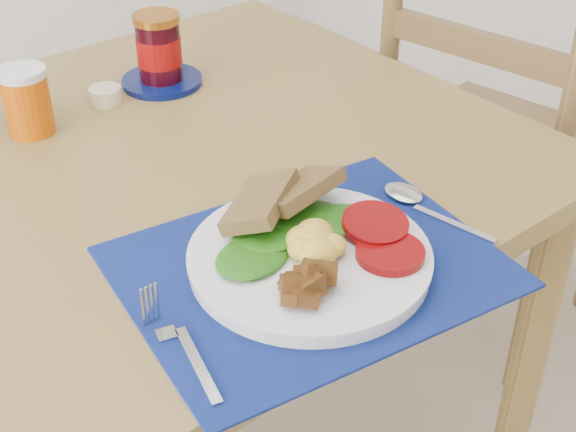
% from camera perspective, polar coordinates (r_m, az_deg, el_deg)
% --- Properties ---
extents(table, '(1.40, 0.90, 0.75)m').
position_cam_1_polar(table, '(1.17, -16.22, -2.44)').
color(table, brown).
rests_on(table, ground).
extents(chair_end, '(0.50, 0.51, 1.21)m').
position_cam_1_polar(chair_end, '(1.72, 14.70, 7.92)').
color(chair_end, '#523D1D').
rests_on(chair_end, ground).
extents(placemat, '(0.48, 0.40, 0.00)m').
position_cam_1_polar(placemat, '(0.96, 1.53, -3.62)').
color(placemat, black).
rests_on(placemat, table).
extents(breakfast_plate, '(0.29, 0.29, 0.07)m').
position_cam_1_polar(breakfast_plate, '(0.94, 1.45, -2.82)').
color(breakfast_plate, silver).
rests_on(breakfast_plate, placemat).
extents(fork, '(0.04, 0.17, 0.00)m').
position_cam_1_polar(fork, '(0.86, -7.85, -9.07)').
color(fork, '#B2B5BA').
rests_on(fork, placemat).
extents(spoon, '(0.04, 0.18, 0.01)m').
position_cam_1_polar(spoon, '(1.07, 9.28, 0.90)').
color(spoon, '#B2B5BA').
rests_on(spoon, placemat).
extents(juice_glass, '(0.07, 0.07, 0.10)m').
position_cam_1_polar(juice_glass, '(1.28, -18.05, 7.66)').
color(juice_glass, '#BD4B05').
rests_on(juice_glass, table).
extents(ramekin, '(0.05, 0.05, 0.03)m').
position_cam_1_polar(ramekin, '(1.36, -12.84, 8.37)').
color(ramekin, beige).
rests_on(ramekin, table).
extents(jam_on_saucer, '(0.14, 0.14, 0.12)m').
position_cam_1_polar(jam_on_saucer, '(1.39, -9.13, 11.31)').
color(jam_on_saucer, '#040E48').
rests_on(jam_on_saucer, table).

